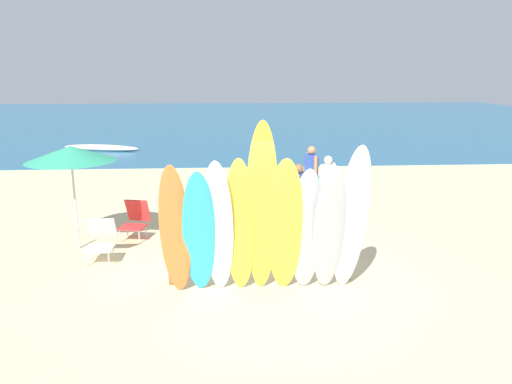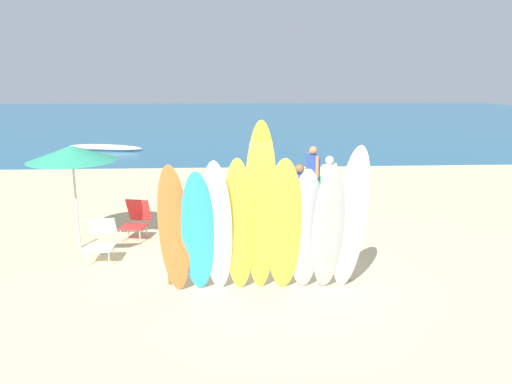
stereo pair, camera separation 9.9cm
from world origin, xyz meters
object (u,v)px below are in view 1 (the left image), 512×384
surfboard_rack (260,251)px  surfboard_yellow_4 (262,210)px  surfboard_white_8 (352,221)px  surfboard_yellow_3 (240,227)px  beach_umbrella (71,154)px  beachgoer_near_rack (298,193)px  surfboard_teal_1 (199,234)px  beach_chair_red (101,238)px  beachgoer_photographing (311,172)px  surfboard_grey_7 (329,230)px  surfboard_orange_0 (175,231)px  surfboard_white_2 (218,229)px  beachgoer_by_water (327,182)px  surfboard_yellow_5 (285,226)px  surfboard_grey_6 (307,231)px  distant_boat (101,148)px  beach_chair_blue (135,218)px

surfboard_rack → surfboard_yellow_4: (-0.02, -0.49, 0.85)m
surfboard_white_8 → surfboard_yellow_3: bearing=173.3°
surfboard_rack → beach_umbrella: bearing=152.0°
surfboard_yellow_3 → beach_umbrella: surfboard_yellow_3 is taller
surfboard_rack → beachgoer_near_rack: beachgoer_near_rack is taller
surfboard_teal_1 → beach_chair_red: bearing=137.3°
beach_chair_red → surfboard_rack: bearing=-22.4°
beachgoer_photographing → surfboard_grey_7: bearing=157.5°
beach_umbrella → surfboard_teal_1: bearing=-43.0°
surfboard_orange_0 → beachgoer_near_rack: surfboard_orange_0 is taller
surfboard_white_2 → surfboard_rack: bearing=39.9°
beachgoer_by_water → surfboard_white_2: bearing=13.9°
beachgoer_near_rack → beach_umbrella: 4.74m
beachgoer_photographing → beach_chair_red: size_ratio=2.04×
surfboard_yellow_3 → surfboard_grey_7: surfboard_yellow_3 is taller
surfboard_teal_1 → surfboard_white_2: surfboard_white_2 is taller
surfboard_yellow_5 → beachgoer_photographing: 5.35m
surfboard_orange_0 → surfboard_white_2: bearing=2.6°
surfboard_yellow_4 → beachgoer_by_water: bearing=68.1°
surfboard_yellow_3 → surfboard_white_8: bearing=0.6°
surfboard_orange_0 → beach_chair_red: (-1.57, 1.70, -0.67)m
surfboard_yellow_3 → surfboard_yellow_5: surfboard_yellow_3 is taller
surfboard_grey_6 → beachgoer_by_water: bearing=76.5°
surfboard_teal_1 → surfboard_white_8: surfboard_white_8 is taller
surfboard_orange_0 → surfboard_grey_7: (2.39, -0.06, -0.01)m
surfboard_white_2 → surfboard_yellow_4: size_ratio=0.81×
surfboard_grey_6 → distant_boat: (-6.88, 15.36, -0.92)m
surfboard_white_2 → surfboard_white_8: bearing=2.5°
surfboard_grey_6 → beach_chair_red: surfboard_grey_6 is taller
surfboard_rack → surfboard_yellow_3: 0.80m
beachgoer_near_rack → beachgoer_photographing: bearing=-169.8°
beachgoer_by_water → beach_chair_blue: 4.65m
surfboard_rack → beachgoer_by_water: beachgoer_by_water is taller
surfboard_rack → surfboard_white_8: (1.37, -0.56, 0.67)m
surfboard_yellow_3 → beach_umbrella: bearing=148.7°
surfboard_teal_1 → surfboard_white_2: size_ratio=0.93×
beach_chair_red → beach_chair_blue: bearing=71.7°
surfboard_grey_6 → surfboard_yellow_5: bearing=-173.9°
beach_chair_blue → distant_boat: beach_chair_blue is taller
surfboard_yellow_4 → beachgoer_near_rack: bearing=73.9°
surfboard_grey_6 → beachgoer_photographing: 5.25m
surfboard_grey_6 → surfboard_rack: bearing=150.2°
beachgoer_photographing → surfboard_orange_0: bearing=134.2°
surfboard_white_2 → beachgoer_by_water: surfboard_white_2 is taller
surfboard_yellow_3 → beachgoer_near_rack: 3.36m
surfboard_rack → surfboard_white_8: size_ratio=1.23×
surfboard_white_2 → surfboard_yellow_3: (0.34, 0.06, 0.00)m
beach_umbrella → surfboard_rack: bearing=-28.0°
beach_umbrella → distant_boat: beach_umbrella is taller
surfboard_teal_1 → surfboard_yellow_3: (0.63, 0.06, 0.08)m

